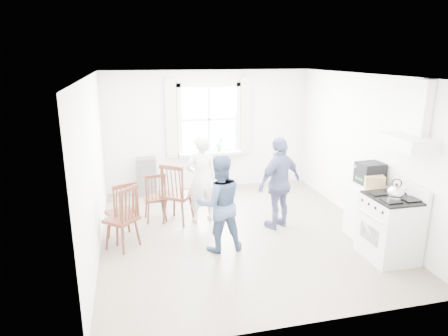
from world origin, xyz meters
TOP-DOWN VIEW (x-y plane):
  - room_shell at (0.00, 0.00)m, footprint 4.62×5.12m
  - window_assembly at (0.00, 2.45)m, footprint 1.88×0.24m
  - range_hood at (2.07, -1.35)m, footprint 0.45×0.76m
  - shelf_unit at (-1.40, 2.33)m, footprint 0.40×0.30m
  - gas_stove at (1.91, -1.35)m, footprint 0.68×0.76m
  - kettle at (1.84, -1.47)m, footprint 0.22×0.22m
  - low_cabinet at (1.98, -0.65)m, footprint 0.50×0.55m
  - stereo_stack at (2.02, -0.57)m, footprint 0.40×0.36m
  - cardboard_box at (1.97, -0.77)m, footprint 0.35×0.30m
  - windsor_chair_a at (-1.86, 0.10)m, footprint 0.55×0.55m
  - windsor_chair_b at (-1.32, 0.77)m, footprint 0.42×0.41m
  - windsor_chair_c at (-1.82, -0.18)m, footprint 0.60×0.60m
  - person_left at (-0.51, 0.65)m, footprint 0.67×0.67m
  - person_mid at (-0.45, -0.52)m, footprint 0.76×0.76m
  - person_right at (0.73, 0.06)m, footprint 1.25×1.25m
  - potted_plant at (0.21, 2.36)m, footprint 0.18×0.18m
  - windsor_chair_d at (-1.00, 0.58)m, footprint 0.65×0.64m

SIDE VIEW (x-z plane):
  - shelf_unit at x=-1.40m, z-range 0.00..0.80m
  - low_cabinet at x=1.98m, z-range 0.00..0.90m
  - gas_stove at x=1.91m, z-range -0.08..1.04m
  - windsor_chair_b at x=-1.32m, z-range 0.10..1.02m
  - windsor_chair_a at x=-1.86m, z-range 0.11..1.11m
  - windsor_chair_c at x=-1.82m, z-range 0.11..1.14m
  - windsor_chair_d at x=-1.00m, z-range 0.12..1.23m
  - person_mid at x=-0.45m, z-range 0.00..1.50m
  - person_left at x=-0.51m, z-range 0.00..1.58m
  - person_right at x=0.73m, z-range 0.00..1.60m
  - cardboard_box at x=1.97m, z-range 0.90..1.09m
  - potted_plant at x=0.21m, z-range 0.85..1.16m
  - kettle at x=1.84m, z-range 0.90..1.21m
  - stereo_stack at x=2.02m, z-range 0.90..1.24m
  - room_shell at x=0.00m, z-range -0.02..2.62m
  - window_assembly at x=0.00m, z-range 0.61..2.31m
  - range_hood at x=2.07m, z-range 1.43..2.37m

